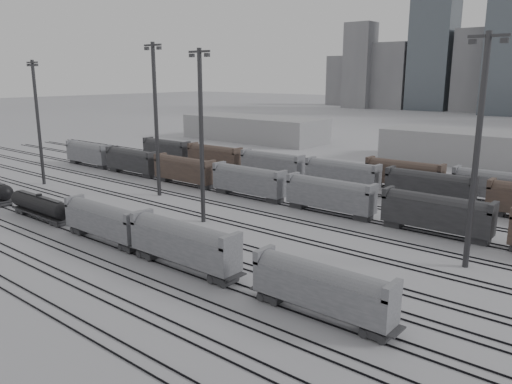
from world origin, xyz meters
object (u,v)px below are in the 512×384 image
Objects in this scene: hopper_car_a at (103,219)px; hopper_car_b at (183,241)px; tank_car_b at (40,205)px; light_mast_c at (201,133)px; hopper_car_c at (322,286)px; light_mast_a at (38,120)px.

hopper_car_b is at bearing 0.00° from hopper_car_a.
tank_car_b is 27.67m from light_mast_c.
hopper_car_b is at bearing 180.00° from hopper_car_c.
light_mast_a is at bearing 166.77° from hopper_car_b.
hopper_car_c is at bearing -26.22° from light_mast_c.
light_mast_a reaches higher than tank_car_b.
hopper_car_a is 18.50m from light_mast_c.
light_mast_c is (3.64, 14.89, 10.36)m from hopper_car_a.
hopper_car_c reaches higher than tank_car_b.
light_mast_c is (20.41, 14.89, 11.27)m from tank_car_b.
light_mast_a is (-40.53, 13.19, 9.90)m from hopper_car_a.
tank_car_b is at bearing 180.00° from hopper_car_b.
hopper_car_a is 0.92× the size of hopper_car_b.
hopper_car_a is 1.00× the size of hopper_car_c.
light_mast_c is at bearing 128.68° from hopper_car_b.
hopper_car_a is at bearing -103.74° from light_mast_c.
tank_car_b is at bearing -143.89° from light_mast_c.
light_mast_c is at bearing 36.11° from tank_car_b.
tank_car_b is 29.25m from light_mast_a.
tank_car_b is 0.60× the size of light_mast_c.
light_mast_a is (-56.10, 13.19, 9.64)m from hopper_car_b.
hopper_car_a reaches higher than tank_car_b.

